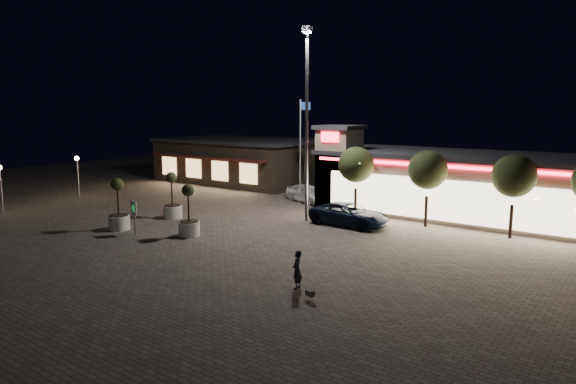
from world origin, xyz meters
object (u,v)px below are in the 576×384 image
Objects in this scene: pickup_truck at (349,214)px; valet_sign at (134,211)px; planter_mid at (119,214)px; pedestrian at (297,270)px; white_sedan at (307,193)px; planter_left at (172,204)px.

valet_sign reaches higher than pickup_truck.
valet_sign is at bearing -7.64° from planter_mid.
pedestrian is (4.09, -11.41, 0.10)m from pickup_truck.
planter_left is (-3.94, -10.34, 0.24)m from white_sedan.
planter_mid is (-14.84, 2.12, 0.18)m from pedestrian.
white_sedan is 15.06m from planter_mid.
planter_left reaches higher than white_sedan.
planter_left is at bearing 89.12° from planter_mid.
planter_mid reaches higher than pedestrian.
planter_mid reaches higher than planter_left.
white_sedan is at bearing 53.38° from pickup_truck.
pickup_truck is at bearing 47.04° from valet_sign.
pickup_truck is 8.53m from white_sedan.
planter_mid is at bearing -90.88° from planter_left.
pedestrian is 13.12m from valet_sign.
planter_mid is (-0.06, -4.17, 0.01)m from planter_left.
white_sedan is at bearing 74.56° from planter_mid.
white_sedan is at bearing 81.73° from valet_sign.
valet_sign is at bearing -67.86° from planter_left.
planter_mid reaches higher than pickup_truck.
planter_mid is (-4.01, -14.51, 0.26)m from white_sedan.
planter_left reaches higher than valet_sign.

